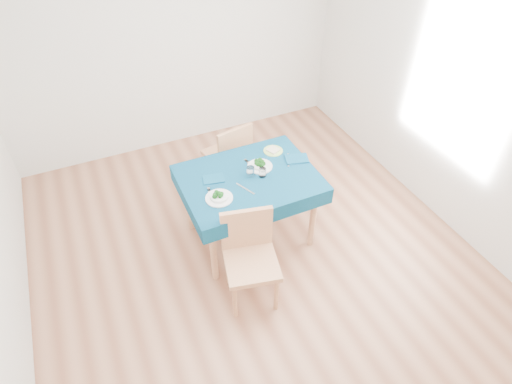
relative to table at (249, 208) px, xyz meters
name	(u,v)px	position (x,y,z in m)	size (l,w,h in m)	color
room_shell	(256,142)	(-0.07, -0.31, 0.97)	(4.02, 4.52, 2.73)	brown
table	(249,208)	(0.00, 0.00, 0.00)	(1.20, 0.91, 0.76)	navy
chair_near	(251,255)	(-0.28, -0.67, 0.16)	(0.43, 0.47, 1.07)	tan
chair_far	(226,148)	(0.09, 0.82, 0.14)	(0.41, 0.45, 1.03)	tan
bowl_near	(219,195)	(-0.35, -0.16, 0.41)	(0.23, 0.23, 0.07)	white
bowl_far	(260,164)	(0.15, 0.09, 0.41)	(0.23, 0.23, 0.07)	white
fork_near	(210,196)	(-0.40, -0.10, 0.38)	(0.03, 0.19, 0.00)	silver
knife_near	(245,189)	(-0.09, -0.14, 0.38)	(0.02, 0.22, 0.00)	silver
fork_far	(252,166)	(0.09, 0.14, 0.38)	(0.03, 0.20, 0.00)	silver
knife_far	(288,160)	(0.44, 0.07, 0.38)	(0.02, 0.21, 0.00)	silver
napkin_near	(214,179)	(-0.30, 0.10, 0.38)	(0.19, 0.13, 0.01)	navy
napkin_far	(297,159)	(0.52, 0.05, 0.39)	(0.21, 0.15, 0.01)	navy
tumbler_center	(250,172)	(0.02, 0.01, 0.42)	(0.07, 0.07, 0.09)	white
tumbler_side	(262,172)	(0.11, -0.04, 0.42)	(0.07, 0.07, 0.08)	white
side_plate	(273,151)	(0.37, 0.26, 0.38)	(0.19, 0.19, 0.01)	#AAD266
bread_slice	(273,150)	(0.37, 0.26, 0.40)	(0.10, 0.10, 0.02)	beige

